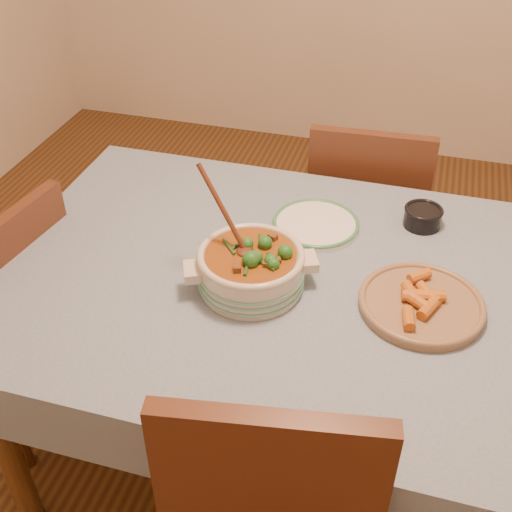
{
  "coord_description": "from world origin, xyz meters",
  "views": [
    {
      "loc": [
        0.22,
        -1.27,
        1.82
      ],
      "look_at": [
        -0.13,
        -0.05,
        0.85
      ],
      "focal_mm": 45.0,
      "sensor_mm": 36.0,
      "label": 1
    }
  ],
  "objects_px": {
    "stew_casserole": "(251,266)",
    "fried_plate": "(422,302)",
    "chair_left": "(8,311)",
    "condiment_bowl": "(423,216)",
    "chair_far": "(365,214)",
    "dining_table": "(309,308)",
    "white_plate": "(316,224)"
  },
  "relations": [
    {
      "from": "fried_plate",
      "to": "chair_left",
      "type": "relative_size",
      "value": 0.43
    },
    {
      "from": "stew_casserole",
      "to": "dining_table",
      "type": "bearing_deg",
      "value": 23.27
    },
    {
      "from": "dining_table",
      "to": "fried_plate",
      "type": "bearing_deg",
      "value": -5.52
    },
    {
      "from": "stew_casserole",
      "to": "condiment_bowl",
      "type": "height_order",
      "value": "stew_casserole"
    },
    {
      "from": "fried_plate",
      "to": "chair_far",
      "type": "height_order",
      "value": "chair_far"
    },
    {
      "from": "dining_table",
      "to": "fried_plate",
      "type": "xyz_separation_m",
      "value": [
        0.28,
        -0.03,
        0.11
      ]
    },
    {
      "from": "chair_far",
      "to": "fried_plate",
      "type": "bearing_deg",
      "value": 103.18
    },
    {
      "from": "stew_casserole",
      "to": "fried_plate",
      "type": "xyz_separation_m",
      "value": [
        0.43,
        0.03,
        -0.05
      ]
    },
    {
      "from": "dining_table",
      "to": "condiment_bowl",
      "type": "relative_size",
      "value": 13.06
    },
    {
      "from": "stew_casserole",
      "to": "white_plate",
      "type": "distance_m",
      "value": 0.33
    },
    {
      "from": "dining_table",
      "to": "condiment_bowl",
      "type": "height_order",
      "value": "condiment_bowl"
    },
    {
      "from": "white_plate",
      "to": "chair_left",
      "type": "bearing_deg",
      "value": -159.73
    },
    {
      "from": "stew_casserole",
      "to": "fried_plate",
      "type": "height_order",
      "value": "stew_casserole"
    },
    {
      "from": "white_plate",
      "to": "condiment_bowl",
      "type": "distance_m",
      "value": 0.31
    },
    {
      "from": "stew_casserole",
      "to": "chair_left",
      "type": "xyz_separation_m",
      "value": [
        -0.77,
        -0.02,
        -0.33
      ]
    },
    {
      "from": "dining_table",
      "to": "chair_left",
      "type": "relative_size",
      "value": 1.93
    },
    {
      "from": "dining_table",
      "to": "white_plate",
      "type": "height_order",
      "value": "white_plate"
    },
    {
      "from": "condiment_bowl",
      "to": "chair_left",
      "type": "relative_size",
      "value": 0.15
    },
    {
      "from": "condiment_bowl",
      "to": "chair_far",
      "type": "relative_size",
      "value": 0.15
    },
    {
      "from": "condiment_bowl",
      "to": "chair_left",
      "type": "xyz_separation_m",
      "value": [
        -1.17,
        -0.42,
        -0.3
      ]
    },
    {
      "from": "stew_casserole",
      "to": "condiment_bowl",
      "type": "bearing_deg",
      "value": 45.25
    },
    {
      "from": "condiment_bowl",
      "to": "fried_plate",
      "type": "relative_size",
      "value": 0.34
    },
    {
      "from": "stew_casserole",
      "to": "white_plate",
      "type": "bearing_deg",
      "value": 71.06
    },
    {
      "from": "dining_table",
      "to": "white_plate",
      "type": "relative_size",
      "value": 6.41
    },
    {
      "from": "dining_table",
      "to": "white_plate",
      "type": "distance_m",
      "value": 0.27
    },
    {
      "from": "chair_far",
      "to": "dining_table",
      "type": "bearing_deg",
      "value": 82.51
    },
    {
      "from": "fried_plate",
      "to": "chair_far",
      "type": "distance_m",
      "value": 0.85
    },
    {
      "from": "white_plate",
      "to": "chair_left",
      "type": "xyz_separation_m",
      "value": [
        -0.88,
        -0.32,
        -0.27
      ]
    },
    {
      "from": "white_plate",
      "to": "condiment_bowl",
      "type": "height_order",
      "value": "condiment_bowl"
    },
    {
      "from": "chair_far",
      "to": "white_plate",
      "type": "bearing_deg",
      "value": 75.92
    },
    {
      "from": "chair_far",
      "to": "stew_casserole",
      "type": "bearing_deg",
      "value": 72.89
    },
    {
      "from": "white_plate",
      "to": "dining_table",
      "type": "bearing_deg",
      "value": -81.03
    }
  ]
}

